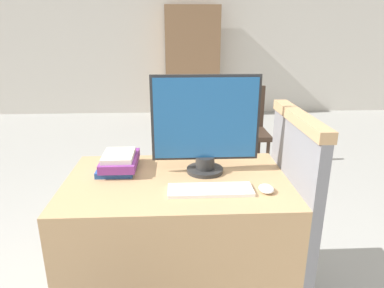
# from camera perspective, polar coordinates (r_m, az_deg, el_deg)

# --- Properties ---
(wall_back) EXTENTS (12.00, 0.06, 2.80)m
(wall_back) POSITION_cam_1_polar(r_m,az_deg,el_deg) (6.28, -2.92, 17.88)
(wall_back) COLOR beige
(wall_back) RESTS_ON ground_plane
(desk) EXTENTS (1.10, 0.70, 0.77)m
(desk) POSITION_cam_1_polar(r_m,az_deg,el_deg) (1.90, -2.37, -16.56)
(desk) COLOR tan
(desk) RESTS_ON ground_plane
(carrel_divider) EXTENTS (0.07, 0.64, 1.11)m
(carrel_divider) POSITION_cam_1_polar(r_m,az_deg,el_deg) (1.87, 15.94, -11.53)
(carrel_divider) COLOR slate
(carrel_divider) RESTS_ON ground_plane
(monitor) EXTENTS (0.54, 0.19, 0.50)m
(monitor) POSITION_cam_1_polar(r_m,az_deg,el_deg) (1.71, 2.26, 3.13)
(monitor) COLOR #282828
(monitor) RESTS_ON desk
(keyboard) EXTENTS (0.39, 0.13, 0.02)m
(keyboard) POSITION_cam_1_polar(r_m,az_deg,el_deg) (1.58, 3.07, -7.66)
(keyboard) COLOR white
(keyboard) RESTS_ON desk
(mouse) EXTENTS (0.07, 0.09, 0.03)m
(mouse) POSITION_cam_1_polar(r_m,az_deg,el_deg) (1.61, 12.28, -7.29)
(mouse) COLOR white
(mouse) RESTS_ON desk
(book_stack) EXTENTS (0.20, 0.28, 0.10)m
(book_stack) POSITION_cam_1_polar(r_m,az_deg,el_deg) (1.84, -12.10, -2.91)
(book_stack) COLOR #285199
(book_stack) RESTS_ON desk
(far_chair) EXTENTS (0.44, 0.44, 0.91)m
(far_chair) POSITION_cam_1_polar(r_m,az_deg,el_deg) (3.70, 8.86, 3.17)
(far_chair) COLOR #38281E
(far_chair) RESTS_ON ground_plane
(bookshelf_far) EXTENTS (0.92, 0.32, 1.86)m
(bookshelf_far) POSITION_cam_1_polar(r_m,az_deg,el_deg) (6.08, 0.07, 13.42)
(bookshelf_far) COLOR #846042
(bookshelf_far) RESTS_ON ground_plane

